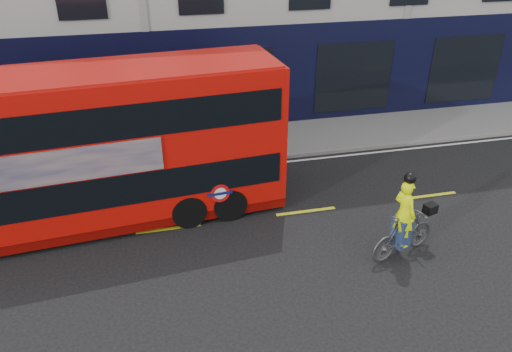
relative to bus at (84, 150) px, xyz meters
name	(u,v)px	position (x,y,z in m)	size (l,w,h in m)	color
ground	(173,262)	(1.98, -2.40, -2.23)	(120.00, 120.00, 0.00)	black
pavement	(159,150)	(1.98, 4.10, -2.17)	(60.00, 3.00, 0.12)	slate
kerb	(161,169)	(1.98, 2.60, -2.16)	(60.00, 0.12, 0.13)	slate
road_edge_line	(162,175)	(1.98, 2.30, -2.22)	(58.00, 0.10, 0.01)	silver
lane_dashes	(169,229)	(1.98, -0.90, -2.22)	(58.00, 0.12, 0.01)	yellow
bus	(84,150)	(0.00, 0.00, 0.00)	(10.94, 3.39, 4.34)	red
cyclist	(404,228)	(7.72, -3.38, -1.42)	(2.09, 1.15, 2.42)	#484A4D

